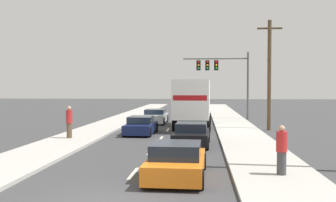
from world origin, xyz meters
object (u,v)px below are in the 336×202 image
(box_truck, at_px, (193,101))
(car_silver, at_px, (155,117))
(pedestrian_mid_block, at_px, (69,122))
(pedestrian_near_corner, at_px, (282,150))
(utility_pole_mid, at_px, (269,73))
(car_black, at_px, (191,135))
(car_navy, at_px, (141,126))
(traffic_signal_mast, at_px, (218,70))
(car_orange, at_px, (176,162))

(box_truck, bearing_deg, car_silver, 130.25)
(car_silver, height_order, pedestrian_mid_block, pedestrian_mid_block)
(car_silver, height_order, pedestrian_near_corner, pedestrian_near_corner)
(utility_pole_mid, height_order, pedestrian_near_corner, utility_pole_mid)
(car_silver, xyz_separation_m, pedestrian_near_corner, (6.77, -20.53, 0.42))
(box_truck, bearing_deg, utility_pole_mid, -7.26)
(car_black, relative_size, utility_pole_mid, 0.52)
(car_navy, height_order, car_black, car_black)
(traffic_signal_mast, height_order, pedestrian_near_corner, traffic_signal_mast)
(car_silver, relative_size, pedestrian_near_corner, 2.50)
(pedestrian_mid_block, bearing_deg, pedestrian_near_corner, -40.78)
(box_truck, bearing_deg, car_black, -89.33)
(car_silver, distance_m, traffic_signal_mast, 8.44)
(box_truck, relative_size, traffic_signal_mast, 1.35)
(car_silver, bearing_deg, box_truck, -49.75)
(utility_pole_mid, bearing_deg, pedestrian_mid_block, -152.18)
(utility_pole_mid, bearing_deg, box_truck, 172.74)
(car_silver, xyz_separation_m, car_navy, (-0.02, -8.04, -0.01))
(car_black, height_order, car_orange, car_orange)
(car_navy, height_order, utility_pole_mid, utility_pole_mid)
(box_truck, relative_size, car_black, 2.11)
(car_black, bearing_deg, pedestrian_mid_block, 168.43)
(car_navy, bearing_deg, pedestrian_near_corner, -61.46)
(car_silver, height_order, car_orange, car_orange)
(car_navy, distance_m, car_black, 5.99)
(pedestrian_mid_block, bearing_deg, utility_pole_mid, 27.82)
(box_truck, distance_m, car_orange, 16.82)
(box_truck, distance_m, pedestrian_near_corner, 16.92)
(pedestrian_near_corner, height_order, pedestrian_mid_block, pedestrian_mid_block)
(pedestrian_near_corner, relative_size, pedestrian_mid_block, 0.90)
(car_silver, bearing_deg, car_orange, -81.36)
(car_silver, xyz_separation_m, car_orange, (3.15, -20.74, -0.00))
(car_silver, distance_m, car_orange, 20.98)
(utility_pole_mid, xyz_separation_m, pedestrian_mid_block, (-12.74, -6.72, -3.06))
(car_silver, xyz_separation_m, car_black, (3.48, -12.90, -0.01))
(car_black, xyz_separation_m, pedestrian_mid_block, (-7.27, 1.49, 0.53))
(car_black, distance_m, traffic_signal_mast, 18.20)
(car_navy, relative_size, pedestrian_near_corner, 2.48)
(car_black, bearing_deg, car_orange, -92.38)
(car_orange, distance_m, traffic_signal_mast, 25.87)
(pedestrian_mid_block, bearing_deg, car_orange, -53.30)
(car_silver, distance_m, utility_pole_mid, 10.71)
(car_silver, height_order, car_navy, car_silver)
(box_truck, xyz_separation_m, utility_pole_mid, (5.57, -0.71, 2.06))
(car_navy, relative_size, box_truck, 0.48)
(traffic_signal_mast, xyz_separation_m, pedestrian_near_corner, (1.18, -25.19, -3.86))
(car_navy, bearing_deg, pedestrian_mid_block, -138.23)
(car_silver, height_order, utility_pole_mid, utility_pole_mid)
(traffic_signal_mast, distance_m, pedestrian_mid_block, 18.99)
(traffic_signal_mast, bearing_deg, pedestrian_mid_block, -120.28)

